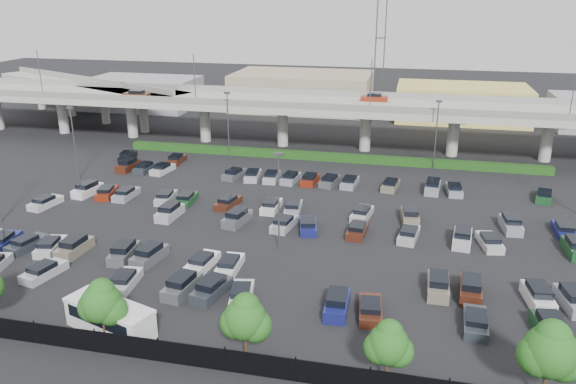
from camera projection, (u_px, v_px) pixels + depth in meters
The scene contains 11 objects.
ground at pixel (295, 220), 65.23m from camera, with size 280.00×280.00×0.00m, color black.
overpass at pixel (335, 108), 92.29m from camera, with size 150.00×13.00×15.80m.
on_ramp at pixel (88, 87), 113.21m from camera, with size 50.93×30.13×8.80m.
hedge at pixel (328, 157), 87.99m from camera, with size 66.00×1.60×1.10m, color #133810.
fence at pixel (211, 358), 39.23m from camera, with size 70.00×0.10×2.00m.
tree_row at pixel (227, 316), 39.54m from camera, with size 65.07×3.66×5.94m.
shuttle_bus at pixel (110, 316), 43.49m from camera, with size 7.98×4.85×2.43m.
parked_cars at pixel (267, 224), 62.57m from camera, with size 63.16×41.68×1.67m.
light_poles at pixel (265, 161), 65.81m from camera, with size 66.90×48.38×10.30m.
distant_buildings at pixel (414, 98), 118.13m from camera, with size 138.00×24.00×9.00m.
comm_tower at pixel (381, 35), 127.04m from camera, with size 2.40×2.40×30.00m.
Camera 1 is at (12.46, -58.98, 25.13)m, focal length 35.00 mm.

